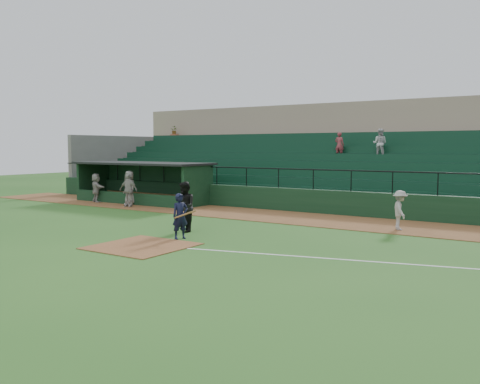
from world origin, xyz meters
The scene contains 12 objects.
ground centered at (0.00, 0.00, 0.00)m, with size 90.00×90.00×0.00m, color #27571C.
warning_track centered at (0.00, 8.00, 0.01)m, with size 40.00×4.00×0.03m, color brown.
home_plate_dirt centered at (0.00, -1.00, 0.01)m, with size 3.00×3.00×0.03m, color brown.
foul_line centered at (8.00, 1.20, 0.01)m, with size 18.00×0.09×0.01m, color white.
stadium_structure centered at (0.00, 16.46, 2.30)m, with size 38.00×13.08×6.40m.
dugout centered at (-9.75, 9.56, 1.33)m, with size 8.90×3.20×2.42m.
batter_at_plate centered at (0.14, 0.84, 0.83)m, with size 1.11×0.73×1.66m.
umpire centered at (-0.71, 2.12, 0.99)m, with size 0.97×0.75×1.99m, color black.
runner centered at (6.26, 7.09, 0.82)m, with size 1.02×0.59×1.58m, color #A09A95.
dugout_player_a centered at (-8.70, 6.93, 0.95)m, with size 1.08×0.45×1.85m, color #A9A39E.
dugout_player_b centered at (-9.36, 7.68, 1.00)m, with size 0.95×0.62×1.94m, color gray.
dugout_player_c centered at (-12.07, 7.58, 0.89)m, with size 1.60×0.51×1.72m, color #A6A09B.
Camera 1 is at (12.09, -13.37, 3.32)m, focal length 38.43 mm.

